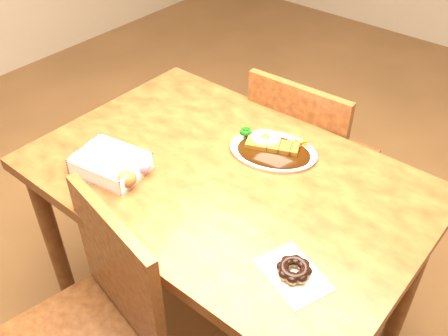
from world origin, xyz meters
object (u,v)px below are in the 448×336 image
Objects in this scene: pon_de_ring at (294,270)px; donut_box at (111,163)px; chair_near at (89,334)px; katsu_curry_plate at (272,149)px; table at (226,198)px; chair_far at (306,159)px.

donut_box is at bearing -178.12° from pon_de_ring.
chair_near is 0.78m from katsu_curry_plate.
table is 0.56m from chair_far.
katsu_curry_plate is at bearing 50.58° from donut_box.
chair_near reaches higher than table.
chair_far is 0.85m from donut_box.
chair_near is 3.49× the size of donut_box.
chair_near reaches higher than katsu_curry_plate.
chair_far is 1.07m from chair_near.
chair_far and chair_near have the same top height.
katsu_curry_plate is 1.57× the size of pon_de_ring.
chair_far is at bearing 70.78° from donut_box.
chair_near reaches higher than pon_de_ring.
pon_de_ring is (0.65, 0.02, -0.01)m from donut_box.
table is 0.22m from katsu_curry_plate.
chair_far is 1.00× the size of chair_near.
donut_box is at bearing -129.42° from katsu_curry_plate.
chair_far is 3.49× the size of donut_box.
table is 0.57m from chair_near.
chair_near is 0.50m from donut_box.
chair_near is at bearing -140.96° from pon_de_ring.
chair_far is at bearing 98.83° from chair_near.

